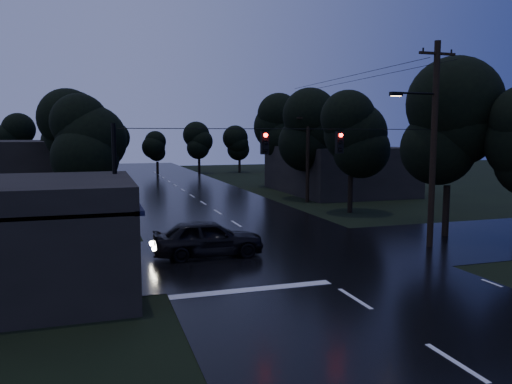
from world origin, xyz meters
TOP-DOWN VIEW (x-y plane):
  - ground at (0.00, 0.00)m, footprint 160.00×160.00m
  - main_road at (0.00, 30.00)m, footprint 12.00×120.00m
  - cross_street at (0.00, 12.00)m, footprint 60.00×9.00m
  - building_far_right at (14.00, 34.00)m, footprint 10.00×14.00m
  - building_far_left at (-14.00, 40.00)m, footprint 10.00×16.00m
  - utility_pole_main at (7.41, 11.00)m, footprint 3.50×0.30m
  - utility_pole_far at (8.30, 28.00)m, footprint 2.00×0.30m
  - anchor_pole_left at (-7.50, 11.00)m, footprint 0.18×0.18m
  - span_signals at (0.56, 10.99)m, footprint 15.00×0.37m
  - tree_corner_near at (10.00, 13.00)m, footprint 4.48×4.48m
  - tree_left_a at (-9.00, 22.00)m, footprint 3.92×3.92m
  - tree_left_b at (-9.60, 30.00)m, footprint 4.20×4.20m
  - tree_left_c at (-10.20, 40.00)m, footprint 4.48×4.48m
  - tree_right_a at (9.00, 22.00)m, footprint 4.20×4.20m
  - tree_right_b at (9.60, 30.00)m, footprint 4.48×4.48m
  - tree_right_c at (10.20, 40.00)m, footprint 4.76×4.76m
  - car at (-3.44, 12.42)m, footprint 5.09×2.15m

SIDE VIEW (x-z plane):
  - ground at x=0.00m, z-range 0.00..0.00m
  - main_road at x=0.00m, z-range -0.01..0.01m
  - cross_street at x=0.00m, z-range -0.01..0.01m
  - car at x=-3.44m, z-range 0.00..1.72m
  - building_far_right at x=14.00m, z-range 0.00..4.40m
  - building_far_left at x=-14.00m, z-range 0.00..5.00m
  - anchor_pole_left at x=-7.50m, z-range 0.00..6.00m
  - utility_pole_far at x=8.30m, z-range 0.13..7.63m
  - tree_left_a at x=-9.00m, z-range 1.11..9.37m
  - span_signals at x=0.56m, z-range 4.69..5.80m
  - utility_pole_main at x=7.41m, z-range 0.26..10.26m
  - tree_left_b at x=-9.60m, z-range 1.19..10.04m
  - tree_right_a at x=9.00m, z-range 1.19..10.04m
  - tree_corner_near at x=10.00m, z-range 1.27..10.71m
  - tree_left_c at x=-10.20m, z-range 1.27..10.71m
  - tree_right_b at x=9.60m, z-range 1.27..10.71m
  - tree_right_c at x=10.20m, z-range 1.35..11.38m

